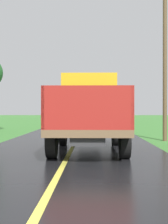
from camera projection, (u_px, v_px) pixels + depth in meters
name	position (u px, v px, depth m)	size (l,w,h in m)	color
banana_truck_near	(88.00, 110.00, 11.18)	(2.38, 5.82, 2.80)	#2D2D30
utility_pole_roadside	(165.00, 54.00, 14.68)	(2.48, 0.20, 7.64)	brown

